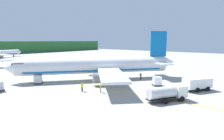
# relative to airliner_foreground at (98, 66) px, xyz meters

# --- Properties ---
(ground) EXTENTS (240.00, 320.00, 0.20)m
(ground) POSITION_rel_airliner_foreground_xyz_m (2.45, 30.95, -3.49)
(ground) COLOR #999993
(airliner_foreground) EXTENTS (34.85, 29.86, 11.90)m
(airliner_foreground) POSITION_rel_airliner_foreground_xyz_m (0.00, 0.00, 0.00)
(airliner_foreground) COLOR white
(airliner_foreground) RESTS_ON ground
(service_truck_fuel) EXTENTS (6.66, 4.99, 2.40)m
(service_truck_fuel) POSITION_rel_airliner_foreground_xyz_m (-5.04, -20.04, -1.99)
(service_truck_fuel) COLOR white
(service_truck_fuel) RESTS_ON ground
(service_truck_baggage) EXTENTS (5.87, 4.69, 2.44)m
(service_truck_baggage) POSITION_rel_airliner_foreground_xyz_m (4.63, -21.90, -1.97)
(service_truck_baggage) COLOR white
(service_truck_baggage) RESTS_ON ground
(cargo_container_near) EXTENTS (2.47, 2.47, 2.05)m
(cargo_container_near) POSITION_rel_airliner_foreground_xyz_m (3.32, -14.23, -2.42)
(cargo_container_near) COLOR #333338
(cargo_container_near) RESTS_ON ground
(cargo_container_mid) EXTENTS (2.51, 2.51, 2.01)m
(cargo_container_mid) POSITION_rel_airliner_foreground_xyz_m (-11.77, 6.96, -2.44)
(cargo_container_mid) COLOR #333338
(cargo_container_mid) RESTS_ON ground
(crew_marshaller) EXTENTS (0.49, 0.48, 1.62)m
(crew_marshaller) POSITION_rel_airliner_foreground_xyz_m (-8.10, -8.51, -2.44)
(crew_marshaller) COLOR #191E33
(crew_marshaller) RESTS_ON ground
(crew_loader_left) EXTENTS (0.31, 0.62, 1.68)m
(crew_loader_left) POSITION_rel_airliner_foreground_xyz_m (6.70, -8.24, -2.40)
(crew_loader_left) COLOR #191E33
(crew_loader_left) RESTS_ON ground
(crew_loader_right) EXTENTS (0.63, 0.25, 1.68)m
(crew_loader_right) POSITION_rel_airliner_foreground_xyz_m (-9.80, -5.33, -2.40)
(crew_loader_right) COLOR #191E33
(crew_loader_right) RESTS_ON ground
(apron_guide_line) EXTENTS (0.30, 60.00, 0.01)m
(apron_guide_line) POSITION_rel_airliner_foreground_xyz_m (-4.05, -4.65, -3.39)
(apron_guide_line) COLOR yellow
(apron_guide_line) RESTS_ON ground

